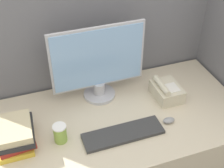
# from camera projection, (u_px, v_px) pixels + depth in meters

# --- Properties ---
(cubicle_panel_rear) EXTENTS (1.94, 0.04, 1.70)m
(cubicle_panel_rear) POSITION_uv_depth(u_px,v_px,m) (96.00, 65.00, 2.10)
(cubicle_panel_rear) COLOR slate
(cubicle_panel_rear) RESTS_ON ground_plane
(desk) EXTENTS (1.54, 0.78, 0.75)m
(desk) POSITION_uv_depth(u_px,v_px,m) (117.00, 158.00, 2.08)
(desk) COLOR beige
(desk) RESTS_ON ground_plane
(monitor) EXTENTS (0.58, 0.20, 0.49)m
(monitor) POSITION_uv_depth(u_px,v_px,m) (98.00, 65.00, 1.86)
(monitor) COLOR #B7B7BC
(monitor) RESTS_ON desk
(keyboard) EXTENTS (0.45, 0.14, 0.02)m
(keyboard) POSITION_uv_depth(u_px,v_px,m) (123.00, 134.00, 1.73)
(keyboard) COLOR #333333
(keyboard) RESTS_ON desk
(mouse) EXTENTS (0.07, 0.04, 0.03)m
(mouse) POSITION_uv_depth(u_px,v_px,m) (169.00, 120.00, 1.80)
(mouse) COLOR gray
(mouse) RESTS_ON desk
(coffee_cup) EXTENTS (0.07, 0.07, 0.11)m
(coffee_cup) POSITION_uv_depth(u_px,v_px,m) (60.00, 133.00, 1.67)
(coffee_cup) COLOR #8CB247
(coffee_cup) RESTS_ON desk
(book_stack) EXTENTS (0.22, 0.26, 0.13)m
(book_stack) POSITION_uv_depth(u_px,v_px,m) (15.00, 135.00, 1.65)
(book_stack) COLOR gold
(book_stack) RESTS_ON desk
(desk_telephone) EXTENTS (0.16, 0.20, 0.12)m
(desk_telephone) POSITION_uv_depth(u_px,v_px,m) (166.00, 91.00, 1.96)
(desk_telephone) COLOR beige
(desk_telephone) RESTS_ON desk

